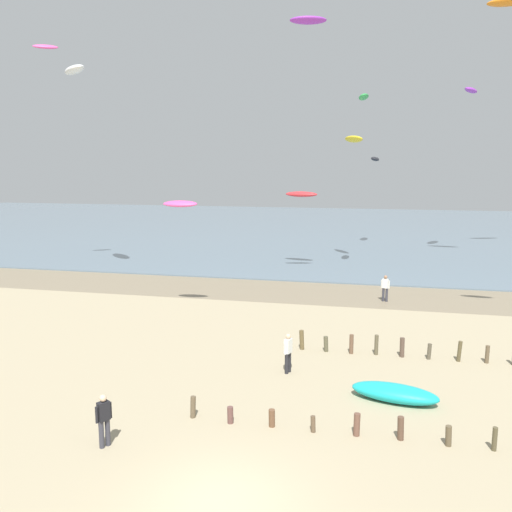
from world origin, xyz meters
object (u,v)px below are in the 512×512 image
at_px(kite_aloft_5, 180,204).
at_px(kite_aloft_3, 308,20).
at_px(person_left_flank, 104,419).
at_px(grounded_kite, 395,393).
at_px(kite_aloft_8, 364,97).
at_px(kite_aloft_4, 375,159).
at_px(kite_aloft_12, 74,70).
at_px(kite_aloft_2, 301,194).
at_px(kite_aloft_11, 471,90).
at_px(kite_aloft_9, 509,2).
at_px(kite_aloft_10, 354,139).
at_px(kite_aloft_6, 45,47).
at_px(person_nearest_camera, 288,352).
at_px(person_mid_beach, 385,287).

bearing_deg(kite_aloft_5, kite_aloft_3, 40.88).
distance_m(person_left_flank, kite_aloft_3, 27.82).
height_order(grounded_kite, kite_aloft_8, kite_aloft_8).
relative_size(kite_aloft_4, kite_aloft_12, 0.74).
bearing_deg(kite_aloft_3, grounded_kite, 96.45).
distance_m(kite_aloft_4, kite_aloft_5, 31.06).
distance_m(kite_aloft_5, kite_aloft_12, 16.08).
relative_size(grounded_kite, kite_aloft_3, 1.38).
distance_m(kite_aloft_2, kite_aloft_8, 9.23).
distance_m(person_left_flank, kite_aloft_11, 45.02).
bearing_deg(kite_aloft_12, kite_aloft_8, 59.12).
xyz_separation_m(kite_aloft_9, kite_aloft_10, (-11.41, 0.51, -10.12)).
xyz_separation_m(kite_aloft_6, kite_aloft_11, (33.06, 14.71, -2.32)).
distance_m(person_nearest_camera, kite_aloft_12, 28.46).
bearing_deg(person_left_flank, grounded_kite, 31.45).
bearing_deg(kite_aloft_5, person_nearest_camera, -50.66).
distance_m(person_nearest_camera, grounded_kite, 4.79).
relative_size(kite_aloft_9, kite_aloft_11, 1.11).
bearing_deg(kite_aloft_6, person_left_flank, 92.98).
height_order(person_nearest_camera, kite_aloft_6, kite_aloft_6).
relative_size(person_nearest_camera, kite_aloft_4, 0.65).
bearing_deg(kite_aloft_3, kite_aloft_10, -114.18).
bearing_deg(kite_aloft_5, person_left_flank, -82.47).
height_order(kite_aloft_5, kite_aloft_6, kite_aloft_6).
xyz_separation_m(kite_aloft_3, kite_aloft_6, (-20.64, 3.02, -0.08)).
xyz_separation_m(person_nearest_camera, kite_aloft_4, (2.81, 37.25, 8.33)).
bearing_deg(kite_aloft_6, kite_aloft_4, -173.49).
xyz_separation_m(person_mid_beach, kite_aloft_12, (-22.63, 2.38, 14.59)).
xyz_separation_m(kite_aloft_3, kite_aloft_12, (-17.26, 1.28, -2.18)).
height_order(grounded_kite, kite_aloft_11, kite_aloft_11).
bearing_deg(person_mid_beach, kite_aloft_8, 104.74).
xyz_separation_m(kite_aloft_5, kite_aloft_10, (8.86, 18.20, 4.37)).
bearing_deg(grounded_kite, kite_aloft_2, -62.55).
bearing_deg(kite_aloft_11, kite_aloft_3, -14.27).
bearing_deg(person_mid_beach, kite_aloft_11, 69.45).
distance_m(person_left_flank, kite_aloft_10, 35.62).
distance_m(kite_aloft_2, kite_aloft_10, 6.66).
relative_size(person_mid_beach, kite_aloft_8, 0.73).
bearing_deg(kite_aloft_2, person_nearest_camera, -71.42).
relative_size(person_left_flank, kite_aloft_11, 0.60).
height_order(kite_aloft_10, kite_aloft_12, kite_aloft_12).
bearing_deg(kite_aloft_12, person_mid_beach, 38.78).
xyz_separation_m(kite_aloft_3, kite_aloft_5, (-6.42, -6.41, -11.23)).
relative_size(person_nearest_camera, kite_aloft_2, 0.62).
relative_size(grounded_kite, kite_aloft_11, 1.14).
xyz_separation_m(kite_aloft_5, kite_aloft_11, (18.84, 24.14, 8.83)).
bearing_deg(kite_aloft_4, kite_aloft_8, -177.96).
bearing_deg(person_nearest_camera, kite_aloft_3, 95.20).
distance_m(kite_aloft_9, kite_aloft_10, 15.26).
relative_size(person_nearest_camera, kite_aloft_6, 0.91).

